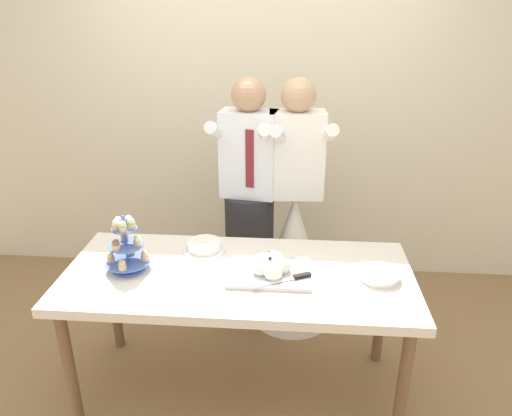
{
  "coord_description": "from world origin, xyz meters",
  "views": [
    {
      "loc": [
        0.26,
        -2.15,
        2.06
      ],
      "look_at": [
        0.08,
        0.15,
        1.07
      ],
      "focal_mm": 33.91,
      "sensor_mm": 36.0,
      "label": 1
    }
  ],
  "objects_px": {
    "cupcake_stand": "(126,247)",
    "person_bride": "(293,242)",
    "round_cake": "(204,246)",
    "person_groom": "(249,219)",
    "plate_stack": "(379,275)",
    "main_cake_tray": "(270,268)",
    "dessert_table": "(238,285)"
  },
  "relations": [
    {
      "from": "cupcake_stand",
      "to": "person_bride",
      "type": "xyz_separation_m",
      "value": [
        0.86,
        0.75,
        -0.32
      ]
    },
    {
      "from": "cupcake_stand",
      "to": "person_bride",
      "type": "relative_size",
      "value": 0.18
    },
    {
      "from": "person_bride",
      "to": "cupcake_stand",
      "type": "bearing_deg",
      "value": -138.87
    },
    {
      "from": "round_cake",
      "to": "person_groom",
      "type": "relative_size",
      "value": 0.14
    },
    {
      "from": "cupcake_stand",
      "to": "plate_stack",
      "type": "xyz_separation_m",
      "value": [
        1.29,
        0.01,
        -0.11
      ]
    },
    {
      "from": "person_groom",
      "to": "person_bride",
      "type": "xyz_separation_m",
      "value": [
        0.29,
        0.01,
        -0.16
      ]
    },
    {
      "from": "cupcake_stand",
      "to": "main_cake_tray",
      "type": "relative_size",
      "value": 0.72
    },
    {
      "from": "plate_stack",
      "to": "main_cake_tray",
      "type": "bearing_deg",
      "value": -179.12
    },
    {
      "from": "plate_stack",
      "to": "person_groom",
      "type": "height_order",
      "value": "person_groom"
    },
    {
      "from": "person_groom",
      "to": "plate_stack",
      "type": "bearing_deg",
      "value": -45.37
    },
    {
      "from": "cupcake_stand",
      "to": "person_groom",
      "type": "distance_m",
      "value": 0.94
    },
    {
      "from": "dessert_table",
      "to": "plate_stack",
      "type": "xyz_separation_m",
      "value": [
        0.72,
        -0.01,
        0.1
      ]
    },
    {
      "from": "cupcake_stand",
      "to": "main_cake_tray",
      "type": "distance_m",
      "value": 0.74
    },
    {
      "from": "cupcake_stand",
      "to": "person_groom",
      "type": "relative_size",
      "value": 0.18
    },
    {
      "from": "person_groom",
      "to": "round_cake",
      "type": "bearing_deg",
      "value": -112.22
    },
    {
      "from": "plate_stack",
      "to": "round_cake",
      "type": "distance_m",
      "value": 0.96
    },
    {
      "from": "cupcake_stand",
      "to": "main_cake_tray",
      "type": "bearing_deg",
      "value": 0.01
    },
    {
      "from": "person_groom",
      "to": "main_cake_tray",
      "type": "bearing_deg",
      "value": -76.82
    },
    {
      "from": "dessert_table",
      "to": "main_cake_tray",
      "type": "relative_size",
      "value": 4.26
    },
    {
      "from": "cupcake_stand",
      "to": "round_cake",
      "type": "xyz_separation_m",
      "value": [
        0.36,
        0.24,
        -0.1
      ]
    },
    {
      "from": "cupcake_stand",
      "to": "person_bride",
      "type": "bearing_deg",
      "value": 41.13
    },
    {
      "from": "plate_stack",
      "to": "person_bride",
      "type": "bearing_deg",
      "value": 120.1
    },
    {
      "from": "main_cake_tray",
      "to": "person_groom",
      "type": "relative_size",
      "value": 0.25
    },
    {
      "from": "round_cake",
      "to": "person_bride",
      "type": "relative_size",
      "value": 0.14
    },
    {
      "from": "dessert_table",
      "to": "cupcake_stand",
      "type": "bearing_deg",
      "value": -178.63
    },
    {
      "from": "dessert_table",
      "to": "main_cake_tray",
      "type": "distance_m",
      "value": 0.2
    },
    {
      "from": "person_groom",
      "to": "person_bride",
      "type": "height_order",
      "value": "same"
    },
    {
      "from": "cupcake_stand",
      "to": "main_cake_tray",
      "type": "xyz_separation_m",
      "value": [
        0.74,
        0.0,
        -0.08
      ]
    },
    {
      "from": "dessert_table",
      "to": "plate_stack",
      "type": "bearing_deg",
      "value": -0.4
    },
    {
      "from": "plate_stack",
      "to": "dessert_table",
      "type": "bearing_deg",
      "value": 179.6
    },
    {
      "from": "cupcake_stand",
      "to": "person_groom",
      "type": "bearing_deg",
      "value": 52.73
    },
    {
      "from": "main_cake_tray",
      "to": "plate_stack",
      "type": "height_order",
      "value": "main_cake_tray"
    }
  ]
}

